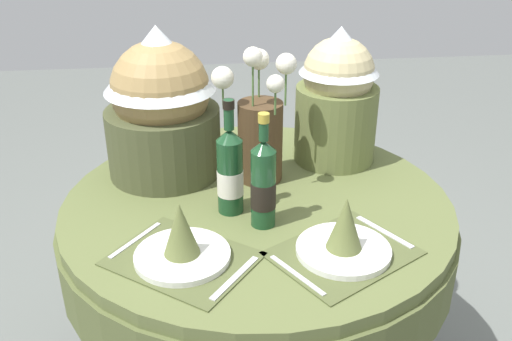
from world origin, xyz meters
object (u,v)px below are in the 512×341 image
wine_bottle_left (230,171)px  wine_bottle_centre (262,184)px  flower_vase (259,129)px  place_setting_left (182,244)px  gift_tub_back_right (337,91)px  place_setting_right (344,238)px  dining_table (257,236)px  gift_tub_back_left (161,100)px

wine_bottle_left → wine_bottle_centre: size_ratio=1.03×
flower_vase → wine_bottle_left: (-0.10, -0.19, -0.04)m
place_setting_left → gift_tub_back_right: 0.76m
wine_bottle_left → gift_tub_back_right: gift_tub_back_right is taller
gift_tub_back_right → wine_bottle_left: bearing=-140.4°
place_setting_right → wine_bottle_centre: bearing=138.4°
dining_table → gift_tub_back_right: gift_tub_back_right is taller
gift_tub_back_left → place_setting_right: bearing=-48.9°
dining_table → place_setting_left: 0.40m
gift_tub_back_left → wine_bottle_left: bearing=-55.3°
flower_vase → wine_bottle_left: bearing=-119.0°
gift_tub_back_left → gift_tub_back_right: gift_tub_back_left is taller
place_setting_left → wine_bottle_centre: (0.22, 0.14, 0.08)m
place_setting_left → wine_bottle_left: (0.14, 0.23, 0.08)m
place_setting_right → flower_vase: (-0.16, 0.44, 0.12)m
place_setting_right → wine_bottle_left: 0.37m
dining_table → flower_vase: (0.02, 0.13, 0.30)m
place_setting_right → gift_tub_back_left: 0.72m
wine_bottle_left → wine_bottle_centre: 0.12m
dining_table → wine_bottle_left: wine_bottle_left is taller
gift_tub_back_left → gift_tub_back_right: bearing=3.6°
flower_vase → gift_tub_back_right: gift_tub_back_right is taller
dining_table → wine_bottle_centre: 0.29m
place_setting_right → gift_tub_back_right: size_ratio=0.95×
gift_tub_back_right → gift_tub_back_left: bearing=-176.4°
dining_table → wine_bottle_centre: wine_bottle_centre is taller
flower_vase → wine_bottle_centre: (-0.03, -0.27, -0.05)m
dining_table → flower_vase: size_ratio=2.73×
dining_table → gift_tub_back_right: 0.53m
place_setting_left → wine_bottle_centre: size_ratio=1.32×
wine_bottle_centre → dining_table: bearing=88.9°
place_setting_right → gift_tub_back_left: bearing=131.1°
place_setting_right → wine_bottle_left: (-0.27, 0.25, 0.08)m
place_setting_left → gift_tub_back_right: (0.51, 0.54, 0.19)m
wine_bottle_centre → gift_tub_back_right: size_ratio=0.72×
gift_tub_back_left → wine_bottle_centre: bearing=-52.9°
flower_vase → place_setting_left: bearing=-120.2°
dining_table → place_setting_left: (-0.22, -0.28, 0.18)m
place_setting_left → flower_vase: (0.24, 0.42, 0.12)m
wine_bottle_centre → wine_bottle_left: bearing=133.8°
wine_bottle_centre → gift_tub_back_left: (-0.27, 0.36, 0.12)m
dining_table → gift_tub_back_right: size_ratio=2.61×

